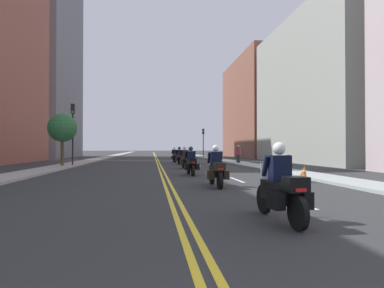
# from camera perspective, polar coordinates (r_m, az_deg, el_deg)

# --- Properties ---
(ground_plane) EXTENTS (264.00, 264.00, 0.00)m
(ground_plane) POSITION_cam_1_polar(r_m,az_deg,el_deg) (48.39, -6.51, -2.48)
(ground_plane) COLOR #2D2E2F
(sidewalk_left) EXTENTS (2.00, 144.00, 0.12)m
(sidewalk_left) POSITION_cam_1_polar(r_m,az_deg,el_deg) (48.88, -15.44, -2.37)
(sidewalk_left) COLOR #A19897
(sidewalk_left) RESTS_ON ground
(sidewalk_right) EXTENTS (2.00, 144.00, 0.12)m
(sidewalk_right) POSITION_cam_1_polar(r_m,az_deg,el_deg) (49.08, 2.39, -2.39)
(sidewalk_right) COLOR #959F9E
(sidewalk_right) RESTS_ON ground
(centreline_yellow_inner) EXTENTS (0.12, 132.00, 0.01)m
(centreline_yellow_inner) POSITION_cam_1_polar(r_m,az_deg,el_deg) (48.39, -6.65, -2.48)
(centreline_yellow_inner) COLOR yellow
(centreline_yellow_inner) RESTS_ON ground
(centreline_yellow_outer) EXTENTS (0.12, 132.00, 0.01)m
(centreline_yellow_outer) POSITION_cam_1_polar(r_m,az_deg,el_deg) (48.39, -6.36, -2.48)
(centreline_yellow_outer) COLOR yellow
(centreline_yellow_outer) RESTS_ON ground
(lane_dashes_white) EXTENTS (0.14, 56.40, 0.01)m
(lane_dashes_white) POSITION_cam_1_polar(r_m,az_deg,el_deg) (29.66, 0.37, -3.59)
(lane_dashes_white) COLOR silver
(lane_dashes_white) RESTS_ON ground
(building_right_1) EXTENTS (8.26, 19.24, 14.87)m
(building_right_1) POSITION_cam_1_polar(r_m,az_deg,el_deg) (36.00, 22.95, 8.84)
(building_right_1) COLOR #999E94
(building_right_1) RESTS_ON ground
(building_left_2) EXTENTS (6.25, 16.35, 30.50)m
(building_left_2) POSITION_cam_1_polar(r_m,az_deg,el_deg) (55.61, -24.02, 13.67)
(building_left_2) COLOR slate
(building_left_2) RESTS_ON ground
(building_right_2) EXTENTS (6.74, 19.19, 16.13)m
(building_right_2) POSITION_cam_1_polar(r_m,az_deg,el_deg) (54.08, 11.32, 6.28)
(building_right_2) COLOR brown
(building_right_2) RESTS_ON ground
(motorcycle_0) EXTENTS (0.78, 2.19, 1.61)m
(motorcycle_0) POSITION_cam_1_polar(r_m,az_deg,el_deg) (6.62, 15.84, -7.79)
(motorcycle_0) COLOR black
(motorcycle_0) RESTS_ON ground
(motorcycle_1) EXTENTS (0.76, 2.19, 1.61)m
(motorcycle_1) POSITION_cam_1_polar(r_m,az_deg,el_deg) (12.17, 4.39, -4.66)
(motorcycle_1) COLOR black
(motorcycle_1) RESTS_ON ground
(motorcycle_2) EXTENTS (0.78, 2.09, 1.58)m
(motorcycle_2) POSITION_cam_1_polar(r_m,az_deg,el_deg) (17.27, -0.18, -3.52)
(motorcycle_2) COLOR black
(motorcycle_2) RESTS_ON ground
(motorcycle_3) EXTENTS (0.78, 2.23, 1.62)m
(motorcycle_3) POSITION_cam_1_polar(r_m,az_deg,el_deg) (22.74, -1.29, -2.80)
(motorcycle_3) COLOR black
(motorcycle_3) RESTS_ON ground
(motorcycle_4) EXTENTS (0.76, 2.27, 1.60)m
(motorcycle_4) POSITION_cam_1_polar(r_m,az_deg,el_deg) (28.28, -2.27, -2.39)
(motorcycle_4) COLOR black
(motorcycle_4) RESTS_ON ground
(motorcycle_5) EXTENTS (0.77, 2.19, 1.57)m
(motorcycle_5) POSITION_cam_1_polar(r_m,az_deg,el_deg) (33.20, -3.16, -2.19)
(motorcycle_5) COLOR black
(motorcycle_5) RESTS_ON ground
(traffic_cone_0) EXTENTS (0.37, 0.37, 0.65)m
(traffic_cone_0) POSITION_cam_1_polar(r_m,az_deg,el_deg) (16.23, 16.14, -4.80)
(traffic_cone_0) COLOR black
(traffic_cone_0) RESTS_ON ground
(traffic_cone_1) EXTENTS (0.31, 0.31, 0.64)m
(traffic_cone_1) POSITION_cam_1_polar(r_m,az_deg,el_deg) (14.64, 19.20, -5.27)
(traffic_cone_1) COLOR black
(traffic_cone_1) RESTS_ON ground
(traffic_cone_2) EXTENTS (0.37, 0.37, 0.76)m
(traffic_cone_2) POSITION_cam_1_polar(r_m,az_deg,el_deg) (14.47, 19.58, -5.08)
(traffic_cone_2) COLOR black
(traffic_cone_2) RESTS_ON ground
(traffic_light_near) EXTENTS (0.28, 0.38, 5.06)m
(traffic_light_near) POSITION_cam_1_polar(r_m,az_deg,el_deg) (27.37, -20.68, 3.45)
(traffic_light_near) COLOR black
(traffic_light_near) RESTS_ON ground
(traffic_light_far) EXTENTS (0.28, 0.38, 4.36)m
(traffic_light_far) POSITION_cam_1_polar(r_m,az_deg,el_deg) (47.17, 2.04, 1.15)
(traffic_light_far) COLOR black
(traffic_light_far) RESTS_ON ground
(pedestrian_0) EXTENTS (0.42, 0.40, 1.77)m
(pedestrian_0) POSITION_cam_1_polar(r_m,az_deg,el_deg) (29.88, 8.35, -1.82)
(pedestrian_0) COLOR #272931
(pedestrian_0) RESTS_ON ground
(street_tree_1) EXTENTS (2.21, 2.21, 4.17)m
(street_tree_1) POSITION_cam_1_polar(r_m,az_deg,el_deg) (26.83, -22.31, 2.66)
(street_tree_1) COLOR #493B21
(street_tree_1) RESTS_ON ground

